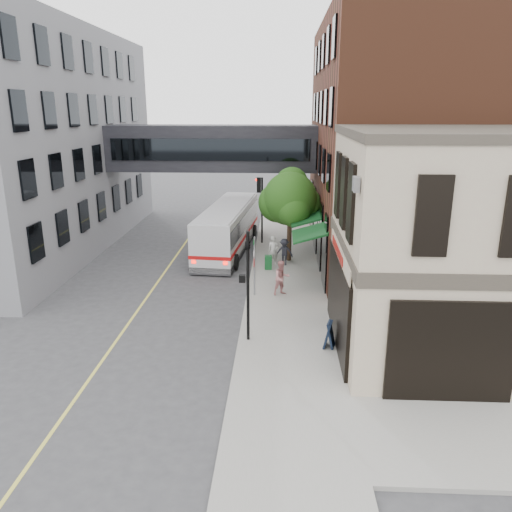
# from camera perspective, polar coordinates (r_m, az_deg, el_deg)

# --- Properties ---
(ground) EXTENTS (120.00, 120.00, 0.00)m
(ground) POSITION_cam_1_polar(r_m,az_deg,el_deg) (18.80, -2.53, -12.54)
(ground) COLOR #38383A
(ground) RESTS_ON ground
(sidewalk_main) EXTENTS (4.00, 60.00, 0.15)m
(sidewalk_main) POSITION_cam_1_polar(r_m,az_deg,el_deg) (31.67, 3.38, -0.04)
(sidewalk_main) COLOR gray
(sidewalk_main) RESTS_ON ground
(corner_building) EXTENTS (10.19, 8.12, 8.45)m
(corner_building) POSITION_cam_1_polar(r_m,az_deg,el_deg) (20.37, 23.90, 1.13)
(corner_building) COLOR tan
(corner_building) RESTS_ON ground
(brick_building) EXTENTS (13.76, 18.00, 14.00)m
(brick_building) POSITION_cam_1_polar(r_m,az_deg,el_deg) (32.50, 18.11, 12.03)
(brick_building) COLOR #542B1A
(brick_building) RESTS_ON ground
(skyway_bridge) EXTENTS (14.00, 3.18, 3.00)m
(skyway_bridge) POSITION_cam_1_polar(r_m,az_deg,el_deg) (34.74, -4.96, 12.21)
(skyway_bridge) COLOR black
(skyway_bridge) RESTS_ON ground
(traffic_signal_near) EXTENTS (0.44, 0.22, 4.60)m
(traffic_signal_near) POSITION_cam_1_polar(r_m,az_deg,el_deg) (19.39, -1.02, -1.94)
(traffic_signal_near) COLOR black
(traffic_signal_near) RESTS_ON sidewalk_main
(traffic_signal_far) EXTENTS (0.53, 0.28, 4.50)m
(traffic_signal_far) POSITION_cam_1_polar(r_m,az_deg,el_deg) (33.86, 0.47, 6.76)
(traffic_signal_far) COLOR black
(traffic_signal_far) RESTS_ON sidewalk_main
(street_sign_pole) EXTENTS (0.08, 0.75, 3.00)m
(street_sign_pole) POSITION_cam_1_polar(r_m,az_deg,el_deg) (24.46, -0.19, -0.53)
(street_sign_pole) COLOR gray
(street_sign_pole) RESTS_ON sidewalk_main
(street_tree) EXTENTS (3.80, 3.20, 5.60)m
(street_tree) POSITION_cam_1_polar(r_m,az_deg,el_deg) (30.02, 3.89, 6.55)
(street_tree) COLOR #382619
(street_tree) RESTS_ON sidewalk_main
(lane_marking) EXTENTS (0.12, 40.00, 0.01)m
(lane_marking) POSITION_cam_1_polar(r_m,az_deg,el_deg) (28.65, -10.71, -2.28)
(lane_marking) COLOR #D8CC4C
(lane_marking) RESTS_ON ground
(bus) EXTENTS (3.43, 11.13, 2.95)m
(bus) POSITION_cam_1_polar(r_m,az_deg,el_deg) (32.84, -3.23, 3.41)
(bus) COLOR silver
(bus) RESTS_ON ground
(pedestrian_a) EXTENTS (0.70, 0.53, 1.75)m
(pedestrian_a) POSITION_cam_1_polar(r_m,az_deg,el_deg) (29.45, 1.99, 0.61)
(pedestrian_a) COLOR beige
(pedestrian_a) RESTS_ON sidewalk_main
(pedestrian_b) EXTENTS (1.06, 0.98, 1.76)m
(pedestrian_b) POSITION_cam_1_polar(r_m,az_deg,el_deg) (24.80, 2.96, -2.52)
(pedestrian_b) COLOR tan
(pedestrian_b) RESTS_ON sidewalk_main
(pedestrian_c) EXTENTS (1.14, 0.79, 1.60)m
(pedestrian_c) POSITION_cam_1_polar(r_m,az_deg,el_deg) (29.51, 3.25, 0.48)
(pedestrian_c) COLOR black
(pedestrian_c) RESTS_ON sidewalk_main
(newspaper_box) EXTENTS (0.43, 0.38, 0.81)m
(newspaper_box) POSITION_cam_1_polar(r_m,az_deg,el_deg) (28.81, 1.42, -0.73)
(newspaper_box) COLOR #114E21
(newspaper_box) RESTS_ON sidewalk_main
(sandwich_board) EXTENTS (0.51, 0.66, 1.05)m
(sandwich_board) POSITION_cam_1_polar(r_m,az_deg,el_deg) (19.84, 8.38, -8.86)
(sandwich_board) COLOR black
(sandwich_board) RESTS_ON sidewalk_main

